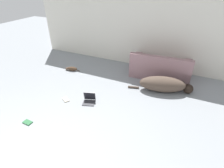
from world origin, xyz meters
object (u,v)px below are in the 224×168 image
Objects in this scene: laptop_open at (89,99)px; cat at (72,69)px; book_green at (28,122)px; book_cream at (66,99)px; dog at (164,84)px; couch at (160,69)px.

cat is at bearing 120.33° from laptop_open.
laptop_open is 1.44m from book_green.
laptop_open is (1.40, -1.22, 0.01)m from cat.
cat is at bearing 120.34° from book_cream.
laptop_open is 1.84× the size of book_green.
book_green is at bearing 90.72° from cat.
dog is 2.97m from cat.
book_green is (-2.10, -3.21, -0.24)m from couch.
laptop_open is (-1.56, -1.25, -0.12)m from dog.
cat reaches higher than book_green.
dog is 2.00m from laptop_open.
dog is 3.46× the size of cat.
couch reaches higher than cat.
dog is (0.27, -0.78, -0.05)m from couch.
couch is at bearing 38.65° from laptop_open.
couch is at bearing -176.61° from cat.
dog is at bearing 105.64° from couch.
laptop_open is at bearing 125.81° from cat.
book_cream is at bearing 107.08° from cat.
book_green is 1.03m from book_cream.
book_green is (-2.37, -2.44, -0.19)m from dog.
book_cream is (-2.14, -1.44, -0.19)m from dog.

